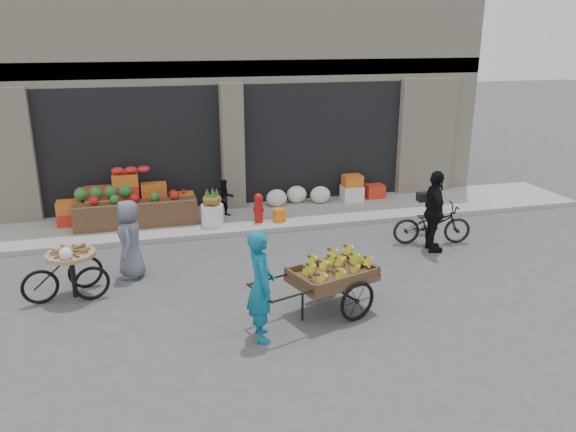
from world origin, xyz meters
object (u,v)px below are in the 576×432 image
object	(u,v)px
pineapple_bin	(212,215)
fire_hydrant	(259,207)
seated_person	(225,198)
banana_cart	(330,274)
orange_bucket	(279,215)
bicycle	(432,224)
vendor_grey	(130,239)
tricycle_cart	(72,267)
vendor_woman	(261,286)
cyclist	(434,212)

from	to	relation	value
pineapple_bin	fire_hydrant	size ratio (longest dim) A/B	0.73
seated_person	banana_cart	xyz separation A→B (m)	(0.92, -5.21, 0.11)
orange_bucket	bicycle	bearing A→B (deg)	-34.62
orange_bucket	bicycle	size ratio (longest dim) A/B	0.19
fire_hydrant	vendor_grey	distance (m)	3.69
vendor_grey	bicycle	bearing A→B (deg)	95.37
fire_hydrant	orange_bucket	xyz separation A→B (m)	(0.50, -0.05, -0.23)
orange_bucket	tricycle_cart	size ratio (longest dim) A/B	0.22
banana_cart	bicycle	size ratio (longest dim) A/B	1.43
pineapple_bin	orange_bucket	distance (m)	1.61
pineapple_bin	tricycle_cart	xyz separation A→B (m)	(-2.83, -2.91, 0.20)
orange_bucket	vendor_woman	size ratio (longest dim) A/B	0.18
pineapple_bin	banana_cart	xyz separation A→B (m)	(1.32, -4.61, 0.32)
vendor_woman	bicycle	xyz separation A→B (m)	(4.49, 3.00, -0.42)
pineapple_bin	vendor_grey	distance (m)	2.95
pineapple_bin	vendor_woman	bearing A→B (deg)	-89.41
pineapple_bin	bicycle	bearing A→B (deg)	-25.15
pineapple_bin	fire_hydrant	world-z (taller)	fire_hydrant
banana_cart	pineapple_bin	bearing A→B (deg)	87.85
tricycle_cart	vendor_grey	size ratio (longest dim) A/B	0.97
pineapple_bin	seated_person	distance (m)	0.75
bicycle	cyclist	size ratio (longest dim) A/B	0.98
orange_bucket	seated_person	world-z (taller)	seated_person
fire_hydrant	bicycle	distance (m)	4.03
banana_cart	cyclist	distance (m)	3.67
pineapple_bin	tricycle_cart	distance (m)	4.07
pineapple_bin	banana_cart	bearing A→B (deg)	-74.02
fire_hydrant	banana_cart	size ratio (longest dim) A/B	0.29
pineapple_bin	tricycle_cart	bearing A→B (deg)	-134.24
vendor_woman	bicycle	distance (m)	5.42
bicycle	cyclist	world-z (taller)	cyclist
pineapple_bin	banana_cart	size ratio (longest dim) A/B	0.21
bicycle	tricycle_cart	bearing A→B (deg)	107.68
fire_hydrant	cyclist	distance (m)	4.10
seated_person	pineapple_bin	bearing A→B (deg)	-133.69
fire_hydrant	banana_cart	xyz separation A→B (m)	(0.22, -4.56, 0.19)
tricycle_cart	orange_bucket	bearing A→B (deg)	17.82
pineapple_bin	orange_bucket	size ratio (longest dim) A/B	1.62
banana_cart	cyclist	world-z (taller)	cyclist
banana_cart	vendor_woman	world-z (taller)	vendor_woman
vendor_grey	cyclist	bearing A→B (deg)	91.71
seated_person	tricycle_cart	size ratio (longest dim) A/B	0.64
vendor_woman	pineapple_bin	bearing A→B (deg)	1.93
bicycle	cyclist	bearing A→B (deg)	165.12
orange_bucket	bicycle	world-z (taller)	bicycle
orange_bucket	vendor_grey	bearing A→B (deg)	-147.80
vendor_woman	cyclist	bearing A→B (deg)	-57.50
banana_cart	vendor_woman	bearing A→B (deg)	-175.84
tricycle_cart	cyclist	world-z (taller)	cyclist
orange_bucket	fire_hydrant	bearing A→B (deg)	174.29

